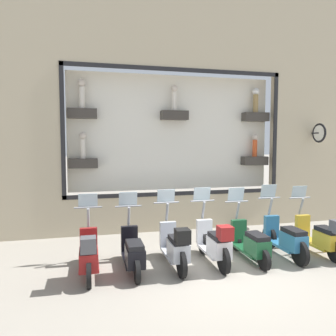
{
  "coord_description": "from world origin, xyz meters",
  "views": [
    {
      "loc": [
        -6.13,
        2.58,
        2.69
      ],
      "look_at": [
        1.94,
        0.63,
        2.04
      ],
      "focal_mm": 35.0,
      "sensor_mm": 36.0,
      "label": 1
    }
  ],
  "objects_px": {
    "scooter_yellow_0": "(321,236)",
    "scooter_white_3": "(215,243)",
    "scooter_red_6": "(89,254)",
    "scooter_teal_1": "(286,239)",
    "scooter_black_5": "(133,252)",
    "scooter_green_2": "(251,243)",
    "scooter_silver_4": "(175,247)"
  },
  "relations": [
    {
      "from": "scooter_yellow_0",
      "to": "scooter_white_3",
      "type": "bearing_deg",
      "value": 89.76
    },
    {
      "from": "scooter_red_6",
      "to": "scooter_yellow_0",
      "type": "bearing_deg",
      "value": -89.99
    },
    {
      "from": "scooter_teal_1",
      "to": "scooter_red_6",
      "type": "relative_size",
      "value": 1.01
    },
    {
      "from": "scooter_black_5",
      "to": "scooter_red_6",
      "type": "distance_m",
      "value": 0.9
    },
    {
      "from": "scooter_green_2",
      "to": "scooter_silver_4",
      "type": "relative_size",
      "value": 0.99
    },
    {
      "from": "scooter_silver_4",
      "to": "scooter_black_5",
      "type": "distance_m",
      "value": 0.9
    },
    {
      "from": "scooter_black_5",
      "to": "scooter_red_6",
      "type": "relative_size",
      "value": 1.0
    },
    {
      "from": "scooter_silver_4",
      "to": "scooter_red_6",
      "type": "relative_size",
      "value": 1.01
    },
    {
      "from": "scooter_teal_1",
      "to": "scooter_white_3",
      "type": "bearing_deg",
      "value": 91.84
    },
    {
      "from": "scooter_teal_1",
      "to": "scooter_yellow_0",
      "type": "bearing_deg",
      "value": -94.4
    },
    {
      "from": "scooter_yellow_0",
      "to": "scooter_silver_4",
      "type": "distance_m",
      "value": 3.58
    },
    {
      "from": "scooter_yellow_0",
      "to": "scooter_black_5",
      "type": "relative_size",
      "value": 1.0
    },
    {
      "from": "scooter_black_5",
      "to": "scooter_yellow_0",
      "type": "bearing_deg",
      "value": -90.76
    },
    {
      "from": "scooter_white_3",
      "to": "scooter_red_6",
      "type": "bearing_deg",
      "value": 90.27
    },
    {
      "from": "scooter_green_2",
      "to": "scooter_red_6",
      "type": "xyz_separation_m",
      "value": [
        -0.06,
        3.58,
        0.05
      ]
    },
    {
      "from": "scooter_yellow_0",
      "to": "scooter_red_6",
      "type": "distance_m",
      "value": 5.37
    },
    {
      "from": "scooter_yellow_0",
      "to": "scooter_green_2",
      "type": "bearing_deg",
      "value": 88.12
    },
    {
      "from": "scooter_yellow_0",
      "to": "scooter_green_2",
      "type": "xyz_separation_m",
      "value": [
        0.06,
        1.79,
        -0.06
      ]
    },
    {
      "from": "scooter_silver_4",
      "to": "scooter_black_5",
      "type": "relative_size",
      "value": 1.01
    },
    {
      "from": "scooter_teal_1",
      "to": "scooter_black_5",
      "type": "height_order",
      "value": "scooter_teal_1"
    },
    {
      "from": "scooter_yellow_0",
      "to": "scooter_green_2",
      "type": "height_order",
      "value": "scooter_green_2"
    },
    {
      "from": "scooter_green_2",
      "to": "scooter_white_3",
      "type": "distance_m",
      "value": 0.9
    },
    {
      "from": "scooter_yellow_0",
      "to": "scooter_black_5",
      "type": "bearing_deg",
      "value": 89.24
    },
    {
      "from": "scooter_yellow_0",
      "to": "scooter_teal_1",
      "type": "height_order",
      "value": "scooter_teal_1"
    },
    {
      "from": "scooter_green_2",
      "to": "scooter_black_5",
      "type": "bearing_deg",
      "value": 89.99
    },
    {
      "from": "scooter_yellow_0",
      "to": "scooter_black_5",
      "type": "distance_m",
      "value": 4.48
    },
    {
      "from": "scooter_teal_1",
      "to": "scooter_black_5",
      "type": "bearing_deg",
      "value": 90.15
    },
    {
      "from": "scooter_green_2",
      "to": "scooter_white_3",
      "type": "bearing_deg",
      "value": 93.04
    },
    {
      "from": "scooter_yellow_0",
      "to": "scooter_green_2",
      "type": "relative_size",
      "value": 1.01
    },
    {
      "from": "scooter_yellow_0",
      "to": "scooter_silver_4",
      "type": "xyz_separation_m",
      "value": [
        0.01,
        3.58,
        0.02
      ]
    },
    {
      "from": "scooter_silver_4",
      "to": "scooter_white_3",
      "type": "bearing_deg",
      "value": -89.91
    },
    {
      "from": "scooter_green_2",
      "to": "scooter_yellow_0",
      "type": "bearing_deg",
      "value": -91.88
    }
  ]
}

